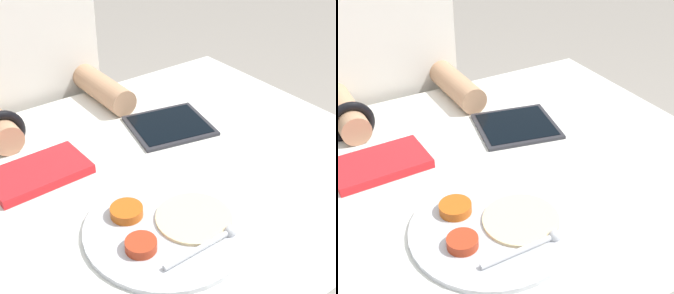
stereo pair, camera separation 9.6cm
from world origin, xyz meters
The scene contains 5 objects.
dining_table centered at (0.00, 0.00, 0.36)m, with size 1.03×0.85×0.72m.
thali_tray centered at (-0.09, -0.16, 0.73)m, with size 0.30×0.30×0.03m.
red_notebook centered at (-0.20, 0.13, 0.73)m, with size 0.20×0.13×0.02m.
tablet_device centered at (0.14, 0.13, 0.73)m, with size 0.22×0.21×0.01m.
person_diner centered at (-0.07, 0.55, 0.56)m, with size 0.40×0.43×1.19m.
Camera 1 is at (-0.46, -0.66, 1.30)m, focal length 50.00 mm.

